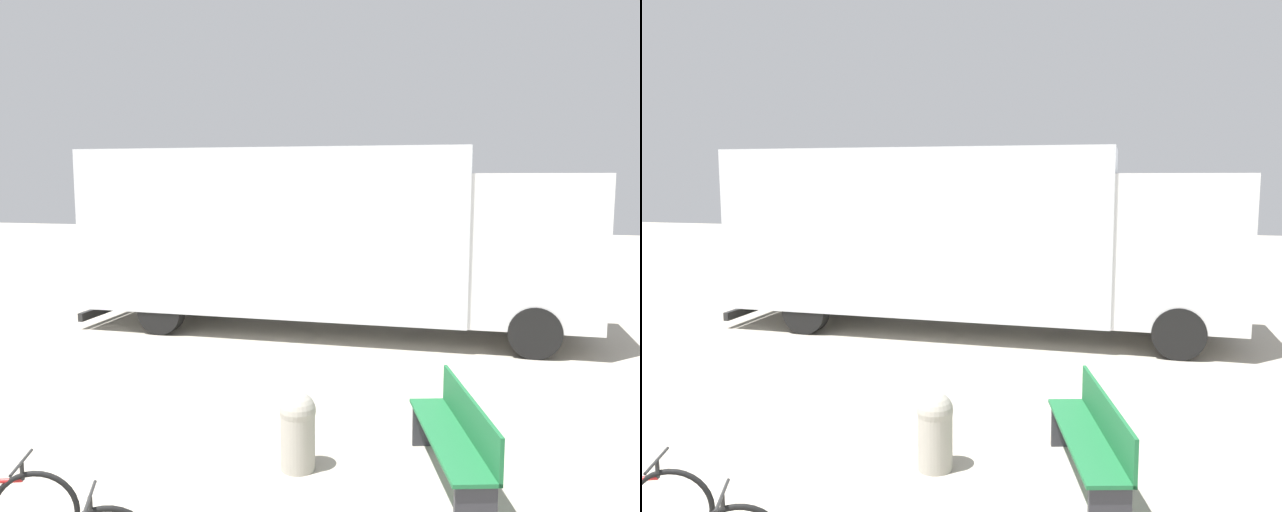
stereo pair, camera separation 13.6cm
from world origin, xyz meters
TOP-DOWN VIEW (x-y plane):
  - delivery_truck at (0.34, 7.22)m, footprint 9.34×2.31m
  - park_bench at (2.96, 1.62)m, footprint 0.90×1.95m
  - bollard_near_bench at (1.43, 1.60)m, footprint 0.36×0.36m

SIDE VIEW (x-z plane):
  - bollard_near_bench at x=1.43m, z-range 0.03..0.82m
  - park_bench at x=2.96m, z-range 0.06..0.95m
  - delivery_truck at x=0.34m, z-range 0.15..3.55m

